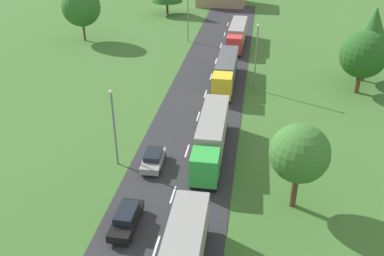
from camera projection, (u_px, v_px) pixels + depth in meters
road at (177, 183)px, 38.43m from camera, size 10.00×140.00×0.06m
lane_marking_centre at (166, 216)px, 34.38m from camera, size 0.16×119.01×0.01m
truck_second at (211, 135)px, 41.76m from camera, size 2.62×12.85×3.64m
truck_third at (226, 70)px, 57.20m from camera, size 2.51×12.92×3.41m
truck_fourth at (237, 34)px, 72.07m from camera, size 2.73×12.88×3.49m
car_second at (126, 219)px, 32.96m from camera, size 1.73×4.55×1.53m
car_third at (153, 159)px, 40.36m from camera, size 1.94×4.13×1.45m
lamppost_second at (114, 124)px, 39.08m from camera, size 0.36×0.36×7.78m
lamppost_third at (256, 54)px, 54.36m from camera, size 0.36×0.36×8.81m
lamppost_fourth at (188, 13)px, 72.50m from camera, size 0.36×0.36×9.18m
tree_oak at (364, 55)px, 53.35m from camera, size 5.96×5.96×8.17m
tree_pine at (372, 32)px, 56.03m from camera, size 6.06×6.06×10.20m
tree_elm at (300, 154)px, 33.20m from camera, size 4.78×4.78×7.56m
tree_ash at (81, 7)px, 72.63m from camera, size 6.63×6.63×9.23m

